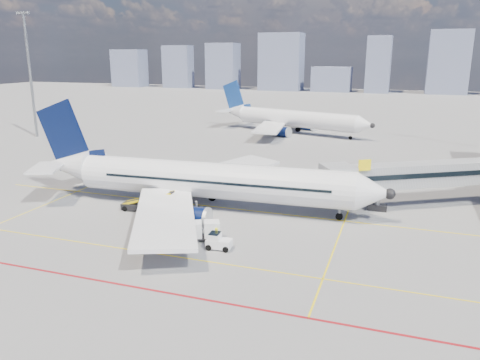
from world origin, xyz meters
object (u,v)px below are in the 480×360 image
Objects in this scene: cargo_dolly at (203,230)px; ramp_worker at (217,237)px; baggage_tug at (218,241)px; belt_loader at (142,205)px; second_aircraft at (290,119)px; main_aircraft at (198,180)px.

ramp_worker is (1.81, -0.95, -0.10)m from cargo_dolly.
baggage_tug is at bearing -60.13° from cargo_dolly.
cargo_dolly is at bearing -34.05° from belt_loader.
cargo_dolly reaches higher than baggage_tug.
second_aircraft reaches higher than cargo_dolly.
main_aircraft is 23.35× the size of ramp_worker.
main_aircraft reaches higher than baggage_tug.
main_aircraft is 6.88m from belt_loader.
ramp_worker is at bearing -33.69° from belt_loader.
ramp_worker is (-0.27, 0.52, 0.17)m from baggage_tug.
cargo_dolly is (-2.08, 1.47, 0.27)m from baggage_tug.
main_aircraft reaches higher than cargo_dolly.
second_aircraft is 66.08m from ramp_worker.
main_aircraft is 10.45m from cargo_dolly.
second_aircraft is at bearing 71.11° from cargo_dolly.
ramp_worker is at bearing -65.25° from second_aircraft.
main_aircraft is at bearing 49.36° from ramp_worker.
cargo_dolly is at bearing 79.51° from ramp_worker.
cargo_dolly is (6.74, -64.53, -2.21)m from second_aircraft.
main_aircraft is 18.59× the size of baggage_tug.
baggage_tug is 1.26× the size of ramp_worker.
main_aircraft reaches higher than belt_loader.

